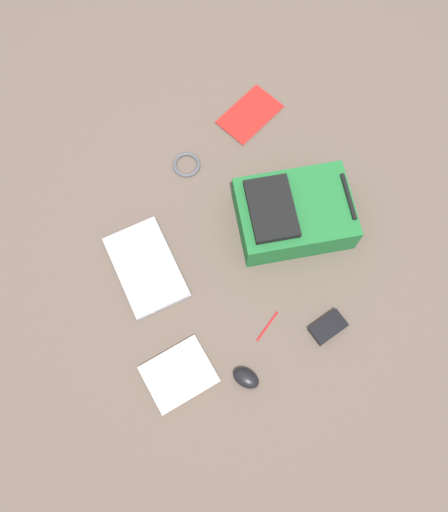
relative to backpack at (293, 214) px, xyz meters
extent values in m
plane|color=brown|center=(0.05, 0.27, -0.08)|extent=(3.52, 3.52, 0.00)
cube|color=#1E662D|center=(0.00, -0.01, -0.01)|extent=(0.48, 0.53, 0.15)
cube|color=black|center=(0.04, 0.08, 0.08)|extent=(0.30, 0.27, 0.03)
cylinder|color=black|center=(-0.09, -0.18, 0.08)|extent=(0.18, 0.10, 0.02)
cube|color=#929296|center=(0.19, 0.57, -0.07)|extent=(0.40, 0.30, 0.02)
cube|color=#B7B7BC|center=(0.19, 0.57, -0.05)|extent=(0.39, 0.29, 0.01)
cube|color=silver|center=(0.49, -0.18, -0.08)|extent=(0.20, 0.28, 0.01)
cube|color=red|center=(0.49, -0.18, -0.07)|extent=(0.20, 0.29, 0.00)
cube|color=silver|center=(-0.21, 0.71, -0.07)|extent=(0.22, 0.25, 0.02)
cube|color=silver|center=(-0.21, 0.71, -0.06)|extent=(0.22, 0.26, 0.00)
ellipsoid|color=black|center=(-0.37, 0.53, -0.06)|extent=(0.12, 0.10, 0.04)
torus|color=#4C4C51|center=(0.46, 0.18, -0.07)|extent=(0.12, 0.12, 0.01)
cube|color=black|center=(-0.42, 0.17, -0.06)|extent=(0.08, 0.14, 0.03)
cylinder|color=red|center=(-0.27, 0.34, -0.08)|extent=(0.05, 0.13, 0.01)
camera|label=1|loc=(-0.48, 0.71, 1.87)|focal=36.70mm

